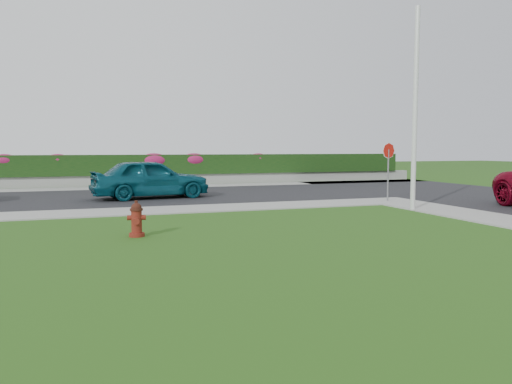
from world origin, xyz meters
name	(u,v)px	position (x,y,z in m)	size (l,w,h in m)	color
ground	(345,268)	(0.00, 0.00, 0.00)	(120.00, 120.00, 0.00)	black
street_far	(62,199)	(-5.00, 14.00, 0.02)	(26.00, 8.00, 0.04)	black
sidewalk_far	(20,216)	(-6.00, 9.00, 0.02)	(24.00, 2.00, 0.04)	gray
curb_corner	(390,201)	(7.00, 9.00, 0.02)	(2.00, 2.00, 0.04)	gray
sidewalk_beyond	(147,187)	(-1.00, 19.00, 0.02)	(34.00, 2.00, 0.04)	gray
retaining_wall	(144,180)	(-1.00, 20.50, 0.30)	(34.00, 0.40, 0.60)	gray
hedge	(143,165)	(-1.00, 20.60, 1.15)	(32.00, 0.90, 1.10)	black
fire_hydrant	(137,220)	(-3.04, 4.33, 0.40)	(0.44, 0.41, 0.84)	#57130D
sedan_teal	(150,178)	(-1.60, 12.99, 0.83)	(1.87, 4.65, 1.59)	#0B4A5A
utility_pole	(415,110)	(6.09, 6.37, 3.29)	(0.16, 0.16, 6.58)	silver
stop_sign	(388,158)	(6.86, 8.93, 1.66)	(0.61, 0.14, 2.27)	slate
flower_clump_b	(4,160)	(-7.89, 20.50, 1.45)	(1.24, 0.80, 0.62)	#BF2065
flower_clump_c	(58,159)	(-5.38, 20.50, 1.48)	(1.11, 0.72, 0.56)	#BF2065
flower_clump_d	(154,160)	(-0.44, 20.50, 1.39)	(1.55, 1.00, 0.78)	#BF2065
flower_clump_e	(194,160)	(1.82, 20.50, 1.42)	(1.43, 0.92, 0.71)	#BF2065
flower_clump_f	(258,158)	(5.68, 20.50, 1.48)	(1.11, 0.71, 0.55)	#BF2065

